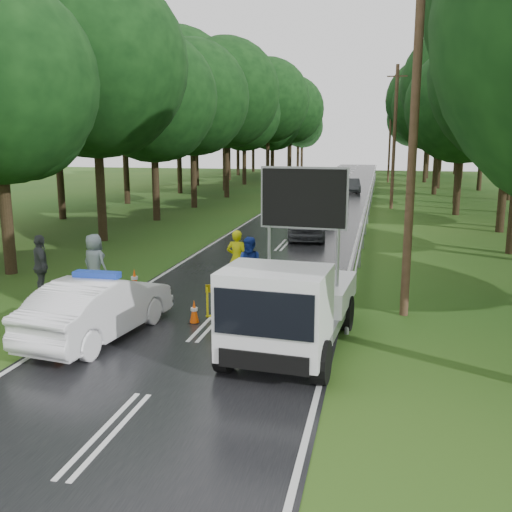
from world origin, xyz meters
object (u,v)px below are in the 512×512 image
(queue_car_first, at_px, (306,223))
(officer, at_px, (237,259))
(barrier, at_px, (246,291))
(queue_car_third, at_px, (331,196))
(work_truck, at_px, (289,306))
(civilian, at_px, (251,267))
(queue_car_second, at_px, (320,209))
(police_sedan, at_px, (99,308))
(queue_car_fourth, at_px, (352,186))

(queue_car_first, bearing_deg, officer, -103.10)
(officer, bearing_deg, barrier, 111.28)
(barrier, xyz_separation_m, queue_car_third, (0.00, 27.48, 0.03))
(work_truck, bearing_deg, civilian, 117.94)
(queue_car_second, bearing_deg, police_sedan, -101.44)
(queue_car_first, bearing_deg, barrier, -97.34)
(officer, bearing_deg, police_sedan, 71.18)
(civilian, bearing_deg, police_sedan, -124.20)
(queue_car_first, bearing_deg, queue_car_fourth, 80.56)
(barrier, xyz_separation_m, queue_car_first, (0.00, 13.27, 0.05))
(barrier, bearing_deg, queue_car_fourth, 64.05)
(barrier, bearing_deg, officer, 84.45)
(work_truck, relative_size, queue_car_second, 1.12)
(officer, relative_size, queue_car_first, 0.43)
(police_sedan, distance_m, barrier, 4.14)
(queue_car_third, bearing_deg, civilian, -96.09)
(police_sedan, bearing_deg, civilian, -114.67)
(work_truck, height_order, queue_car_first, work_truck)
(police_sedan, bearing_deg, queue_car_third, -88.45)
(officer, bearing_deg, queue_car_second, -91.29)
(police_sedan, bearing_deg, barrier, -133.15)
(barrier, height_order, officer, officer)
(civilian, relative_size, queue_car_fourth, 0.49)
(civilian, distance_m, queue_car_first, 11.32)
(civilian, bearing_deg, officer, 122.62)
(work_truck, height_order, queue_car_fourth, work_truck)
(queue_car_second, height_order, queue_car_third, queue_car_third)
(civilian, bearing_deg, barrier, -82.79)
(queue_car_first, distance_m, queue_car_fourth, 25.86)
(civilian, relative_size, queue_car_third, 0.35)
(civilian, bearing_deg, queue_car_second, 87.08)
(queue_car_first, bearing_deg, police_sedan, -108.74)
(barrier, relative_size, queue_car_first, 0.47)
(police_sedan, xyz_separation_m, queue_car_third, (3.20, 30.09, -0.03))
(work_truck, distance_m, officer, 6.22)
(barrier, relative_size, queue_car_third, 0.39)
(police_sedan, distance_m, civilian, 5.41)
(officer, relative_size, civilian, 1.02)
(barrier, xyz_separation_m, queue_car_fourth, (0.95, 39.11, -0.08))
(barrier, height_order, queue_car_third, queue_car_third)
(civilian, bearing_deg, work_truck, -68.68)
(officer, distance_m, queue_car_second, 16.66)
(police_sedan, bearing_deg, officer, -103.46)
(police_sedan, height_order, queue_car_first, police_sedan)
(work_truck, xyz_separation_m, queue_car_fourth, (-0.70, 41.71, -0.49))
(work_truck, bearing_deg, queue_car_third, 97.85)
(queue_car_first, distance_m, queue_car_second, 6.37)
(barrier, bearing_deg, queue_car_second, 65.44)
(work_truck, height_order, officer, work_truck)
(barrier, bearing_deg, queue_car_first, 65.44)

